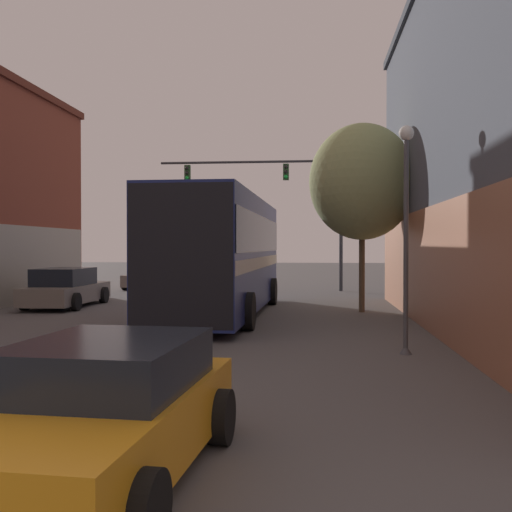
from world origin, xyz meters
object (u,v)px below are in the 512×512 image
(bus, at_px, (223,250))
(street_tree_near, at_px, (362,182))
(parked_car_left_near, at_px, (66,288))
(street_lamp, at_px, (406,226))
(traffic_signal_gantry, at_px, (286,192))
(hatchback_foreground, at_px, (102,413))
(parked_car_left_mid, at_px, (152,277))

(bus, bearing_deg, street_tree_near, -73.49)
(parked_car_left_near, relative_size, street_tree_near, 0.76)
(parked_car_left_near, xyz_separation_m, street_lamp, (10.81, -8.59, 1.93))
(traffic_signal_gantry, height_order, street_tree_near, traffic_signal_gantry)
(parked_car_left_near, distance_m, street_tree_near, 11.19)
(bus, distance_m, street_tree_near, 5.17)
(hatchback_foreground, relative_size, street_lamp, 0.86)
(bus, bearing_deg, traffic_signal_gantry, -6.78)
(street_lamp, relative_size, street_tree_near, 0.74)
(hatchback_foreground, xyz_separation_m, street_lamp, (3.81, 6.90, 1.98))
(bus, height_order, traffic_signal_gantry, traffic_signal_gantry)
(parked_car_left_near, height_order, parked_car_left_mid, parked_car_left_near)
(parked_car_left_near, distance_m, traffic_signal_gantry, 12.38)
(traffic_signal_gantry, xyz_separation_m, street_lamp, (3.26, -17.44, -2.31))
(parked_car_left_near, bearing_deg, hatchback_foreground, -156.96)
(parked_car_left_mid, height_order, street_tree_near, street_tree_near)
(parked_car_left_near, bearing_deg, bus, -109.49)
(bus, bearing_deg, parked_car_left_mid, 26.78)
(bus, height_order, street_tree_near, street_tree_near)
(bus, distance_m, parked_car_left_near, 6.53)
(parked_car_left_mid, xyz_separation_m, street_tree_near, (9.98, -10.18, 3.70))
(parked_car_left_near, distance_m, street_lamp, 13.94)
(bus, bearing_deg, hatchback_foreground, -174.90)
(traffic_signal_gantry, bearing_deg, street_tree_near, -72.70)
(hatchback_foreground, height_order, street_lamp, street_lamp)
(bus, relative_size, street_lamp, 2.46)
(hatchback_foreground, xyz_separation_m, street_tree_near, (3.54, 14.73, 3.71))
(parked_car_left_near, relative_size, street_lamp, 1.03)
(parked_car_left_near, height_order, street_lamp, street_lamp)
(street_tree_near, bearing_deg, parked_car_left_mid, 134.44)
(parked_car_left_mid, bearing_deg, hatchback_foreground, -162.66)
(parked_car_left_near, bearing_deg, street_lamp, -129.77)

